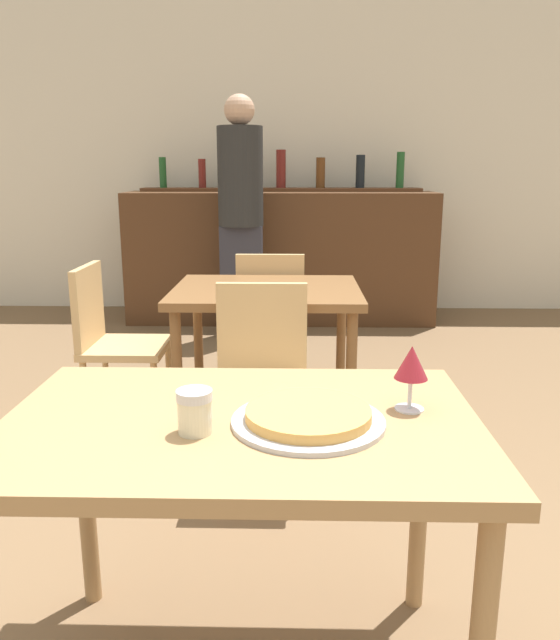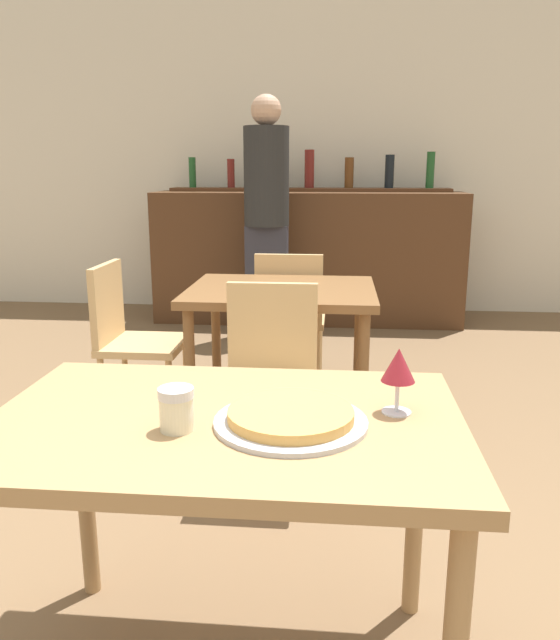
% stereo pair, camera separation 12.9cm
% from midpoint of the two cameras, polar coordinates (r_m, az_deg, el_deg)
% --- Properties ---
extents(wall_back, '(8.00, 0.05, 2.80)m').
position_cam_midpoint_polar(wall_back, '(5.84, -0.48, 14.75)').
color(wall_back, silver).
rests_on(wall_back, ground_plane).
extents(dining_table_near, '(1.11, 0.73, 0.73)m').
position_cam_midpoint_polar(dining_table_near, '(1.51, -6.06, -11.85)').
color(dining_table_near, '#A87F51').
rests_on(dining_table_near, ground_plane).
extents(dining_table_far, '(0.91, 0.75, 0.73)m').
position_cam_midpoint_polar(dining_table_far, '(3.06, -2.44, 1.23)').
color(dining_table_far, brown).
rests_on(dining_table_far, ground_plane).
extents(bar_counter, '(2.60, 0.56, 1.10)m').
position_cam_midpoint_polar(bar_counter, '(5.39, -0.64, 5.77)').
color(bar_counter, '#4C2D19').
rests_on(bar_counter, ground_plane).
extents(bar_back_shelf, '(2.39, 0.24, 0.35)m').
position_cam_midpoint_polar(bar_back_shelf, '(5.48, -0.31, 12.46)').
color(bar_back_shelf, '#4C2D19').
rests_on(bar_back_shelf, bar_counter).
extents(chair_far_side_front, '(0.40, 0.40, 0.83)m').
position_cam_midpoint_polar(chair_far_side_front, '(2.58, -3.20, -4.71)').
color(chair_far_side_front, tan).
rests_on(chair_far_side_front, ground_plane).
extents(chair_far_side_back, '(0.40, 0.40, 0.83)m').
position_cam_midpoint_polar(chair_far_side_back, '(3.63, -1.85, 0.76)').
color(chair_far_side_back, tan).
rests_on(chair_far_side_back, ground_plane).
extents(chair_far_side_left, '(0.40, 0.40, 0.83)m').
position_cam_midpoint_polar(chair_far_side_left, '(3.24, -16.30, -1.37)').
color(chair_far_side_left, tan).
rests_on(chair_far_side_left, ground_plane).
extents(pizza_tray, '(0.35, 0.35, 0.04)m').
position_cam_midpoint_polar(pizza_tray, '(1.43, -0.02, -8.91)').
color(pizza_tray, '#B7B7BC').
rests_on(pizza_tray, dining_table_near).
extents(cheese_shaker, '(0.08, 0.08, 0.10)m').
position_cam_midpoint_polar(cheese_shaker, '(1.39, -10.47, -8.24)').
color(cheese_shaker, beige).
rests_on(cheese_shaker, dining_table_near).
extents(person_standing, '(0.34, 0.34, 1.82)m').
position_cam_midpoint_polar(person_standing, '(4.79, -4.39, 10.08)').
color(person_standing, '#2D2D38').
rests_on(person_standing, ground_plane).
extents(wine_glass, '(0.08, 0.08, 0.16)m').
position_cam_midpoint_polar(wine_glass, '(1.49, 9.52, -4.05)').
color(wine_glass, silver).
rests_on(wine_glass, dining_table_near).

